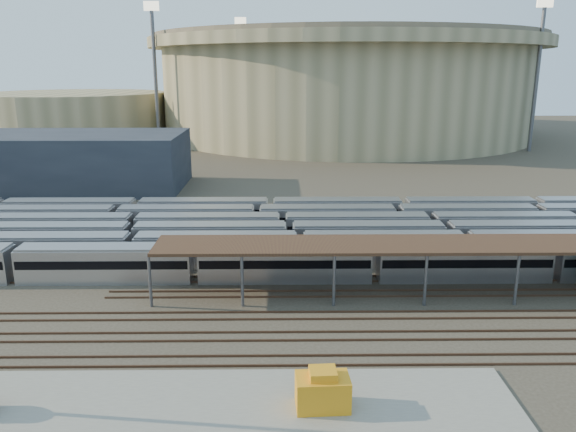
# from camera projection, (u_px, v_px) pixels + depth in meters

# --- Properties ---
(ground) EXTENTS (420.00, 420.00, 0.00)m
(ground) POSITION_uv_depth(u_px,v_px,m) (236.00, 312.00, 51.59)
(ground) COLOR #383026
(ground) RESTS_ON ground
(apron) EXTENTS (50.00, 9.00, 0.20)m
(apron) POSITION_uv_depth(u_px,v_px,m) (142.00, 407.00, 37.02)
(apron) COLOR gray
(apron) RESTS_ON ground
(subway_trains) EXTENTS (123.13, 23.90, 3.60)m
(subway_trains) POSITION_uv_depth(u_px,v_px,m) (267.00, 235.00, 69.02)
(subway_trains) COLOR silver
(subway_trains) RESTS_ON ground
(inspection_shed) EXTENTS (60.30, 6.00, 5.30)m
(inspection_shed) POSITION_uv_depth(u_px,v_px,m) (464.00, 246.00, 54.41)
(inspection_shed) COLOR #555459
(inspection_shed) RESTS_ON ground
(empty_tracks) EXTENTS (170.00, 9.62, 0.18)m
(empty_tracks) POSITION_uv_depth(u_px,v_px,m) (231.00, 336.00, 46.74)
(empty_tracks) COLOR #4C3323
(empty_tracks) RESTS_ON ground
(stadium) EXTENTS (124.00, 124.00, 32.50)m
(stadium) POSITION_uv_depth(u_px,v_px,m) (345.00, 83.00, 182.83)
(stadium) COLOR tan
(stadium) RESTS_ON ground
(secondary_arena) EXTENTS (56.00, 56.00, 14.00)m
(secondary_arena) POSITION_uv_depth(u_px,v_px,m) (75.00, 115.00, 174.67)
(secondary_arena) COLOR tan
(secondary_arena) RESTS_ON ground
(service_building) EXTENTS (42.00, 20.00, 10.00)m
(service_building) POSITION_uv_depth(u_px,v_px,m) (68.00, 161.00, 103.02)
(service_building) COLOR #1E232D
(service_building) RESTS_ON ground
(floodlight_0) EXTENTS (4.00, 1.00, 38.40)m
(floodlight_0) POSITION_uv_depth(u_px,v_px,m) (155.00, 71.00, 152.16)
(floodlight_0) COLOR #555459
(floodlight_0) RESTS_ON ground
(floodlight_2) EXTENTS (4.00, 1.00, 38.40)m
(floodlight_2) POSITION_uv_depth(u_px,v_px,m) (538.00, 71.00, 143.63)
(floodlight_2) COLOR #555459
(floodlight_2) RESTS_ON ground
(floodlight_3) EXTENTS (4.00, 1.00, 38.40)m
(floodlight_3) POSITION_uv_depth(u_px,v_px,m) (241.00, 70.00, 200.68)
(floodlight_3) COLOR #555459
(floodlight_3) RESTS_ON ground
(yellow_equipment) EXTENTS (3.61, 2.37, 2.18)m
(yellow_equipment) POSITION_uv_depth(u_px,v_px,m) (323.00, 392.00, 36.60)
(yellow_equipment) COLOR orange
(yellow_equipment) RESTS_ON apron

